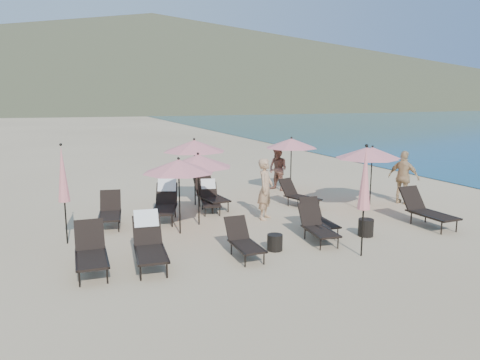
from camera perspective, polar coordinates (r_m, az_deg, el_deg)
name	(u,v)px	position (r m, az deg, el deg)	size (l,w,h in m)	color
ground	(309,241)	(12.69, 8.43, -7.37)	(800.00, 800.00, 0.00)	#D6BA8C
volcanic_headland	(170,60)	(323.26, -8.56, 14.31)	(690.00, 690.00, 55.00)	brown
lounger_0	(91,251)	(10.86, -17.72, -8.25)	(0.74, 1.77, 1.00)	black
lounger_1	(149,242)	(10.95, -11.02, -7.40)	(0.85, 1.87, 1.13)	black
lounger_2	(244,240)	(11.31, 0.43, -7.37)	(0.60, 1.49, 0.85)	black
lounger_3	(317,226)	(12.61, 9.39, -5.54)	(0.76, 1.60, 0.89)	black
lounger_4	(318,218)	(13.41, 9.46, -4.58)	(0.73, 1.60, 0.89)	black
lounger_5	(426,209)	(14.92, 21.76, -3.35)	(0.76, 1.87, 1.06)	black
lounger_6	(110,211)	(14.42, -15.57, -3.65)	(0.89, 1.73, 0.95)	black
lounger_7	(165,202)	(14.79, -9.09, -2.61)	(1.24, 1.97, 1.16)	black
lounger_8	(210,197)	(15.71, -3.70, -2.06)	(0.90, 1.65, 0.97)	black
lounger_9	(210,194)	(16.08, -3.65, -1.70)	(0.81, 1.84, 1.03)	black
lounger_10	(298,194)	(16.37, 7.11, -1.77)	(1.04, 1.68, 0.90)	black
umbrella_open_0	(179,166)	(12.90, -7.49, 1.69)	(2.01, 2.01, 2.17)	black
umbrella_open_1	(198,161)	(13.75, -5.13, 2.33)	(2.03, 2.03, 2.18)	black
umbrella_open_2	(367,153)	(15.89, 15.20, 3.20)	(2.06, 2.06, 2.21)	black
umbrella_open_3	(194,146)	(16.27, -5.60, 4.16)	(2.20, 2.20, 2.37)	black
umbrella_open_4	(291,143)	(18.46, 6.28, 4.48)	(2.07, 2.07, 2.22)	black
umbrella_open_5	(372,152)	(16.93, 15.83, 3.27)	(1.96, 1.96, 2.11)	black
umbrella_closed_0	(365,179)	(11.36, 14.98, 0.11)	(0.32, 0.32, 2.72)	black
umbrella_closed_1	(63,175)	(12.75, -20.80, 0.63)	(0.31, 0.31, 2.64)	black
side_table_0	(275,242)	(11.82, 4.27, -7.59)	(0.39, 0.39, 0.41)	black
side_table_1	(366,228)	(13.39, 15.09, -5.61)	(0.42, 0.42, 0.48)	black
beachgoer_a	(265,189)	(14.53, 3.12, -1.10)	(0.70, 0.46, 1.91)	tan
beachgoer_b	(278,169)	(18.94, 4.64, 1.32)	(0.85, 0.66, 1.74)	#8E5A49
beachgoer_c	(404,177)	(17.57, 19.32, 0.30)	(1.11, 0.46, 1.89)	tan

